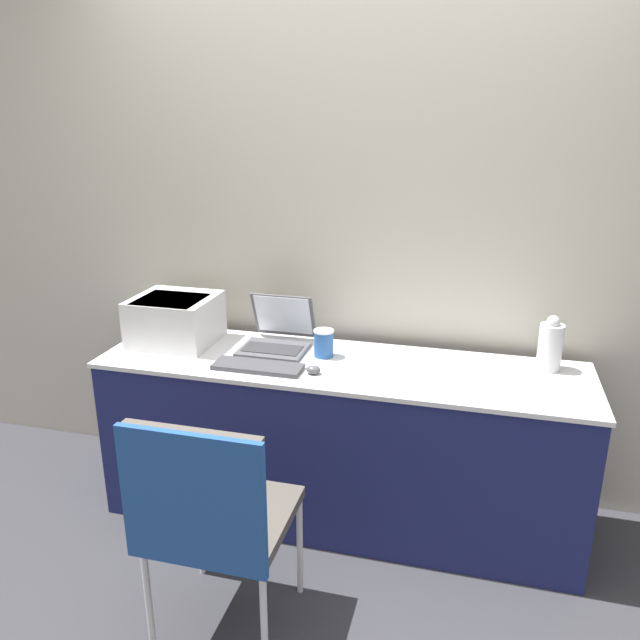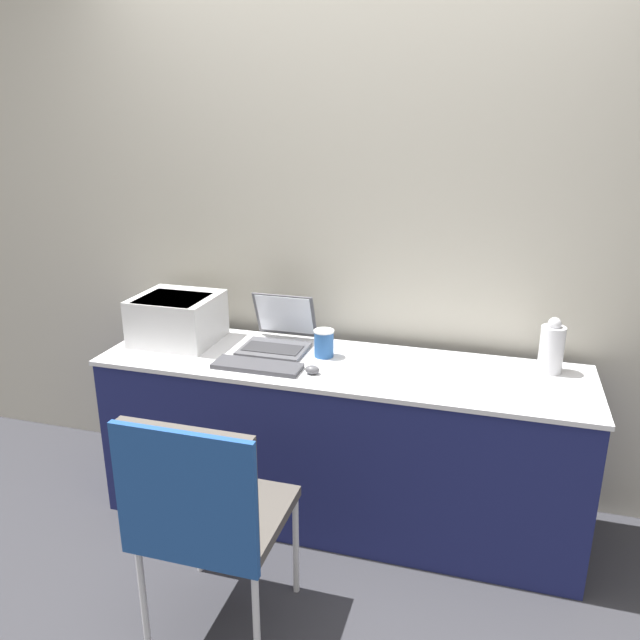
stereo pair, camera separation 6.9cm
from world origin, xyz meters
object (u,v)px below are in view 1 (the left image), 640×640
Objects in this scene: printer at (175,318)px; coffee_cup at (324,343)px; laptop_left at (277,337)px; chair at (209,509)px; metal_pitcher at (550,345)px; external_keyboard at (258,367)px; mouse at (313,370)px.

printer reaches higher than coffee_cup.
chair is at bearing -84.86° from laptop_left.
chair is at bearing -137.27° from metal_pitcher.
external_keyboard is at bearing -165.21° from metal_pitcher.
coffee_cup is 0.96m from metal_pitcher.
coffee_cup is at bearing 0.35° from printer.
metal_pitcher is at bearing 42.73° from chair.
chair reaches higher than mouse.
external_keyboard is at bearing -137.55° from coffee_cup.
mouse is at bearing 1.99° from external_keyboard.
printer reaches higher than external_keyboard.
mouse is at bearing -162.12° from metal_pitcher.
coffee_cup is at bearing -174.01° from metal_pitcher.
laptop_left is 1.19m from metal_pitcher.
chair is (0.09, -0.97, -0.25)m from laptop_left.
external_keyboard is at bearing 96.84° from chair.
coffee_cup is at bearing 92.51° from mouse.
printer is at bearing -176.42° from metal_pitcher.
laptop_left is 0.36m from mouse.
coffee_cup is 0.52× the size of metal_pitcher.
chair is (0.57, -0.91, -0.32)m from printer.
metal_pitcher is 0.27× the size of chair.
printer is 1.54× the size of metal_pitcher.
laptop_left is 0.85× the size of external_keyboard.
chair is (-1.10, -1.02, -0.31)m from metal_pitcher.
external_keyboard is (0.00, -0.26, -0.04)m from laptop_left.
metal_pitcher is at bearing 17.88° from mouse.
printer is 0.76m from mouse.
mouse is (0.24, 0.01, 0.01)m from external_keyboard.
metal_pitcher is at bearing 2.35° from laptop_left.
coffee_cup reaches higher than external_keyboard.
metal_pitcher is at bearing 3.58° from printer.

